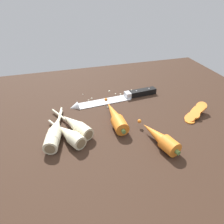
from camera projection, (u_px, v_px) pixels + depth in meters
The scene contains 10 objects.
ground_plane at pixel (110, 117), 76.22cm from camera, with size 120.00×90.00×4.00cm, color #332116.
chefs_knife at pixel (114, 99), 82.36cm from camera, with size 34.86×6.45×4.18cm.
whole_carrot at pixel (115, 116), 69.37cm from camera, with size 4.25×20.83×4.20cm.
whole_carrot_second at pixel (160, 138), 60.27cm from camera, with size 7.35×16.96×4.20cm.
parsnip_front at pixel (56, 129), 63.88cm from camera, with size 6.37×17.48×4.00cm.
parsnip_mid_left at pixel (69, 135), 61.59cm from camera, with size 9.94×16.17×4.00cm.
parsnip_mid_right at pixel (54, 132), 62.52cm from camera, with size 7.13×22.16×4.00cm.
parsnip_back at pixel (75, 125), 65.58cm from camera, with size 11.20×19.30×4.00cm.
carrot_slice_stack at pixel (195, 113), 72.50cm from camera, with size 10.33×7.49×4.23cm.
mince_crumbs at pixel (111, 96), 84.86cm from camera, with size 21.06×13.10×0.84cm.
Camera 1 is at (-17.21, -60.97, 40.44)cm, focal length 34.69 mm.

